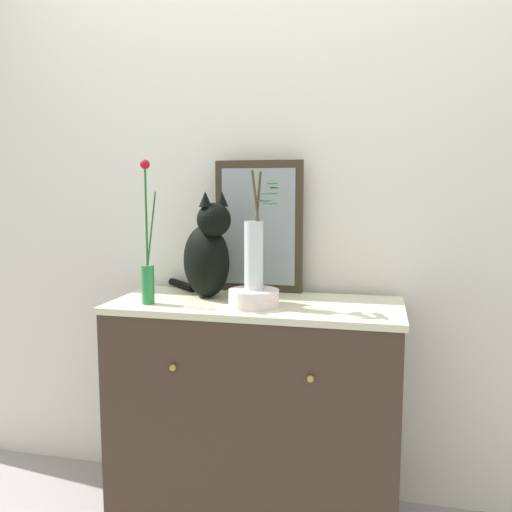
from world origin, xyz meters
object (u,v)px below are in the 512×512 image
object	(u,v)px
sideboard	(256,414)
bowl_porcelain	(254,298)
mirror_leaning	(259,227)
vase_slim_green	(148,267)
vase_glass_clear	(255,251)
cat_sitting	(207,254)

from	to	relation	value
sideboard	bowl_porcelain	xyz separation A→B (m)	(0.01, -0.08, 0.49)
mirror_leaning	vase_slim_green	distance (m)	0.51
vase_slim_green	vase_glass_clear	xyz separation A→B (m)	(0.41, 0.05, 0.07)
cat_sitting	vase_slim_green	bearing A→B (deg)	-136.87
vase_slim_green	sideboard	bearing A→B (deg)	17.57
mirror_leaning	vase_glass_clear	world-z (taller)	mirror_leaning
bowl_porcelain	vase_glass_clear	xyz separation A→B (m)	(0.00, -0.00, 0.18)
vase_slim_green	bowl_porcelain	xyz separation A→B (m)	(0.40, 0.05, -0.11)
vase_glass_clear	bowl_porcelain	bearing A→B (deg)	178.47
sideboard	vase_slim_green	bearing A→B (deg)	-162.43
bowl_porcelain	sideboard	bearing A→B (deg)	97.02
vase_slim_green	bowl_porcelain	bearing A→B (deg)	6.64
vase_glass_clear	mirror_leaning	bearing A→B (deg)	100.09
sideboard	vase_glass_clear	size ratio (longest dim) A/B	2.55
sideboard	vase_slim_green	world-z (taller)	vase_slim_green
sideboard	vase_glass_clear	distance (m)	0.67
mirror_leaning	vase_slim_green	size ratio (longest dim) A/B	1.02
vase_slim_green	vase_glass_clear	size ratio (longest dim) A/B	1.24
cat_sitting	vase_glass_clear	size ratio (longest dim) A/B	0.97
sideboard	mirror_leaning	bearing A→B (deg)	100.23
sideboard	vase_slim_green	size ratio (longest dim) A/B	2.06
sideboard	cat_sitting	world-z (taller)	cat_sitting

